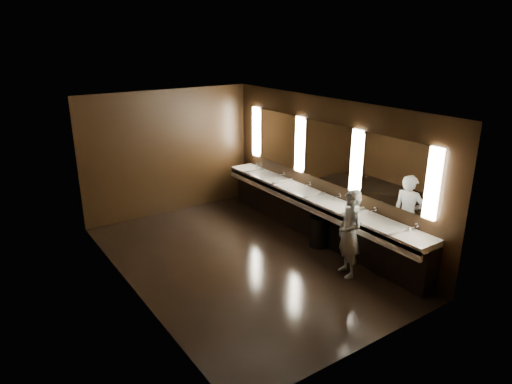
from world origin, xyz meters
TOP-DOWN VIEW (x-y plane):
  - floor at (0.00, 0.00)m, footprint 6.00×6.00m
  - ceiling at (0.00, 0.00)m, footprint 4.00×6.00m
  - wall_back at (0.00, 3.00)m, footprint 4.00×0.02m
  - wall_front at (0.00, -3.00)m, footprint 4.00×0.02m
  - wall_left at (-2.00, 0.00)m, footprint 0.02×6.00m
  - wall_right at (2.00, 0.00)m, footprint 0.02×6.00m
  - sink_counter at (1.79, 0.00)m, footprint 0.55×5.40m
  - mirror_band at (1.98, -0.00)m, footprint 0.06×5.03m
  - person at (1.22, -1.47)m, footprint 0.52×0.64m
  - trash_bin at (1.58, -0.35)m, footprint 0.42×0.42m

SIDE VIEW (x-z plane):
  - floor at x=0.00m, z-range 0.00..0.00m
  - trash_bin at x=1.58m, z-range 0.00..0.59m
  - sink_counter at x=1.79m, z-range -0.01..1.00m
  - person at x=1.22m, z-range 0.00..1.53m
  - wall_back at x=0.00m, z-range 0.00..2.80m
  - wall_front at x=0.00m, z-range 0.00..2.80m
  - wall_left at x=-2.00m, z-range 0.00..2.80m
  - wall_right at x=2.00m, z-range 0.00..2.80m
  - mirror_band at x=1.98m, z-range 1.17..2.32m
  - ceiling at x=0.00m, z-range 2.79..2.81m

